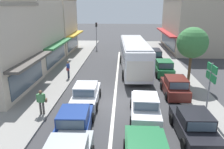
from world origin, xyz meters
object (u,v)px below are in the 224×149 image
sedan_queue_far_back (86,95)px  directional_road_sign (211,78)px  street_tree_right (192,43)px  parked_wagon_kerb_rear (153,56)px  pedestrian_browsing_midblock (68,69)px  parked_sedan_kerb_front (194,125)px  parked_hatchback_kerb_second (175,87)px  city_bus (134,54)px  traffic_light_downstreet (96,31)px  parked_hatchback_kerb_third (163,68)px  sedan_behind_bus_mid (145,107)px  sedan_queue_gap_filler (74,124)px  pedestrian_with_handbag_near (41,101)px

sedan_queue_far_back → directional_road_sign: 8.37m
street_tree_right → parked_wagon_kerb_rear: bearing=103.3°
street_tree_right → pedestrian_browsing_midblock: size_ratio=3.15×
parked_sedan_kerb_front → street_tree_right: size_ratio=0.83×
pedestrian_browsing_midblock → directional_road_sign: bearing=-33.8°
parked_sedan_kerb_front → parked_hatchback_kerb_second: bearing=87.5°
city_bus → traffic_light_downstreet: traffic_light_downstreet is taller
traffic_light_downstreet → parked_hatchback_kerb_third: bearing=-58.0°
parked_wagon_kerb_rear → city_bus: bearing=-121.7°
street_tree_right → sedan_behind_bus_mid: bearing=-126.1°
directional_road_sign → parked_sedan_kerb_front: bearing=-123.7°
sedan_behind_bus_mid → traffic_light_downstreet: bearing=104.4°
parked_sedan_kerb_front → directional_road_sign: (1.41, 2.11, 2.04)m
sedan_queue_gap_filler → parked_hatchback_kerb_second: 8.95m
sedan_behind_bus_mid → traffic_light_downstreet: (-5.83, 22.69, 2.19)m
city_bus → street_tree_right: 6.61m
sedan_queue_far_back → street_tree_right: (8.47, 4.19, 3.14)m
sedan_behind_bus_mid → street_tree_right: size_ratio=0.83×
directional_road_sign → pedestrian_with_handbag_near: (-10.42, -0.28, -1.64)m
parked_hatchback_kerb_second → traffic_light_downstreet: size_ratio=0.88×
parked_sedan_kerb_front → traffic_light_downstreet: traffic_light_downstreet is taller
city_bus → parked_sedan_kerb_front: bearing=-77.6°
parked_hatchback_kerb_second → parked_wagon_kerb_rear: (-0.31, 10.91, 0.04)m
sedan_queue_far_back → sedan_behind_bus_mid: 4.47m
parked_hatchback_kerb_second → parked_hatchback_kerb_third: same height
parked_hatchback_kerb_third → traffic_light_downstreet: size_ratio=0.89×
pedestrian_with_handbag_near → pedestrian_browsing_midblock: (-0.08, 7.32, 0.00)m
sedan_queue_far_back → directional_road_sign: (7.92, -1.79, 2.04)m
traffic_light_downstreet → pedestrian_browsing_midblock: bearing=-93.1°
street_tree_right → directional_road_sign: bearing=-95.2°
sedan_queue_far_back → city_bus: bearing=65.8°
city_bus → sedan_queue_far_back: 9.35m
street_tree_right → pedestrian_browsing_midblock: street_tree_right is taller
sedan_queue_far_back → parked_sedan_kerb_front: size_ratio=0.99×
city_bus → parked_hatchback_kerb_third: city_bus is taller
sedan_queue_far_back → street_tree_right: street_tree_right is taller
parked_hatchback_kerb_second → pedestrian_browsing_midblock: pedestrian_browsing_midblock is taller
parked_hatchback_kerb_third → parked_wagon_kerb_rear: bearing=93.4°
parked_sedan_kerb_front → traffic_light_downstreet: bearing=108.4°
traffic_light_downstreet → street_tree_right: bearing=-58.5°
parked_hatchback_kerb_second → parked_wagon_kerb_rear: parked_wagon_kerb_rear is taller
city_bus → sedan_queue_far_back: bearing=-114.2°
sedan_queue_far_back → parked_hatchback_kerb_third: (6.78, 7.24, 0.05)m
sedan_behind_bus_mid → sedan_queue_far_back: bearing=156.0°
parked_hatchback_kerb_second → pedestrian_browsing_midblock: (-9.35, 3.41, 0.36)m
sedan_queue_far_back → pedestrian_with_handbag_near: (-2.50, -2.07, 0.40)m
parked_hatchback_kerb_second → street_tree_right: 4.25m
sedan_queue_gap_filler → parked_sedan_kerb_front: size_ratio=1.00×
parked_wagon_kerb_rear → pedestrian_browsing_midblock: bearing=-140.3°
city_bus → sedan_queue_far_back: size_ratio=2.59×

